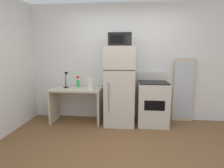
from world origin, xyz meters
name	(u,v)px	position (x,y,z in m)	size (l,w,h in m)	color
ground_plane	(121,156)	(0.00, 0.00, 0.00)	(12.00, 12.00, 0.00)	brown
wall_back_white	(125,63)	(0.00, 1.70, 1.30)	(5.00, 0.10, 2.60)	silver
desk	(77,99)	(-1.05, 1.34, 0.52)	(1.08, 0.58, 0.75)	beige
desk_lamp	(66,77)	(-1.28, 1.38, 0.99)	(0.14, 0.12, 0.35)	black
paper_towel_roll	(90,84)	(-0.71, 1.20, 0.87)	(0.11, 0.11, 0.24)	white
spray_bottle	(78,83)	(-1.05, 1.49, 0.85)	(0.06, 0.06, 0.25)	green
refrigerator	(120,86)	(-0.09, 1.31, 0.82)	(0.62, 0.67, 1.65)	beige
microwave	(120,40)	(-0.09, 1.29, 1.78)	(0.46, 0.35, 0.26)	black
oven_range	(153,103)	(0.60, 1.33, 0.47)	(0.62, 0.61, 1.10)	beige
leaning_mirror	(183,90)	(1.30, 1.59, 0.70)	(0.44, 0.03, 1.40)	#C6B793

